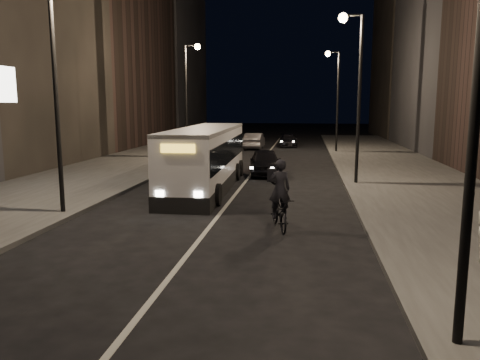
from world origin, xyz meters
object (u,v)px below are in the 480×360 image
(streetlight_right_near, at_px, (464,9))
(streetlight_right_far, at_px, (335,88))
(city_bus, at_px, (206,156))
(streetlight_left_near, at_px, (61,64))
(car_mid, at_px, (254,141))
(streetlight_left_far, at_px, (189,85))
(car_near, at_px, (265,162))
(cyclist_on_bicycle, at_px, (280,206))
(streetlight_right_mid, at_px, (354,76))
(car_far, at_px, (288,140))

(streetlight_right_near, bearing_deg, streetlight_right_far, 90.00)
(streetlight_right_near, xyz_separation_m, city_bus, (-6.93, 14.16, -3.77))
(streetlight_left_near, xyz_separation_m, car_mid, (3.77, 26.79, -4.64))
(streetlight_right_far, xyz_separation_m, car_mid, (-6.89, 2.79, -4.64))
(streetlight_right_near, height_order, car_mid, streetlight_right_near)
(streetlight_right_far, relative_size, streetlight_left_far, 1.00)
(streetlight_right_far, relative_size, car_near, 1.89)
(city_bus, relative_size, cyclist_on_bicycle, 4.74)
(cyclist_on_bicycle, xyz_separation_m, car_near, (-1.49, 11.87, -0.04))
(streetlight_right_mid, height_order, streetlight_left_far, same)
(streetlight_right_far, bearing_deg, streetlight_left_near, -113.96)
(streetlight_right_far, xyz_separation_m, city_bus, (-6.93, -17.84, -3.77))
(streetlight_left_near, relative_size, cyclist_on_bicycle, 3.53)
(streetlight_right_far, bearing_deg, car_near, -109.33)
(streetlight_left_far, distance_m, car_near, 10.34)
(streetlight_right_mid, xyz_separation_m, car_far, (-3.91, 21.51, -4.77))
(city_bus, bearing_deg, streetlight_left_far, 106.06)
(city_bus, xyz_separation_m, car_far, (3.03, 23.35, -1.00))
(car_mid, bearing_deg, cyclist_on_bicycle, 98.50)
(city_bus, height_order, car_far, city_bus)
(car_near, height_order, car_mid, car_near)
(streetlight_left_near, distance_m, car_near, 13.48)
(streetlight_right_far, distance_m, streetlight_left_far, 12.24)
(streetlight_right_near, xyz_separation_m, streetlight_right_mid, (0.00, 16.00, 0.00))
(streetlight_left_near, bearing_deg, streetlight_right_near, -36.88)
(car_far, bearing_deg, streetlight_left_far, -124.31)
(streetlight_right_near, xyz_separation_m, cyclist_on_bicycle, (-3.04, 7.21, -4.60))
(streetlight_left_far, bearing_deg, streetlight_left_near, -90.00)
(streetlight_right_near, distance_m, car_far, 38.01)
(streetlight_right_near, distance_m, streetlight_right_mid, 16.00)
(streetlight_right_near, xyz_separation_m, streetlight_right_far, (0.00, 32.00, 0.00))
(city_bus, height_order, cyclist_on_bicycle, city_bus)
(city_bus, bearing_deg, streetlight_right_near, -65.34)
(streetlight_right_far, height_order, car_mid, streetlight_right_far)
(cyclist_on_bicycle, bearing_deg, car_mid, 82.84)
(car_mid, distance_m, car_far, 4.04)
(cyclist_on_bicycle, distance_m, car_near, 11.96)
(streetlight_right_far, relative_size, cyclist_on_bicycle, 3.53)
(car_far, bearing_deg, cyclist_on_bicycle, -92.24)
(streetlight_right_near, relative_size, streetlight_right_mid, 1.00)
(cyclist_on_bicycle, bearing_deg, streetlight_left_far, 96.97)
(car_mid, height_order, car_far, car_mid)
(streetlight_right_mid, relative_size, car_mid, 1.85)
(streetlight_left_near, height_order, city_bus, streetlight_left_near)
(streetlight_right_near, height_order, streetlight_right_mid, same)
(streetlight_left_far, bearing_deg, cyclist_on_bicycle, -67.91)
(streetlight_right_far, height_order, car_far, streetlight_right_far)
(car_near, bearing_deg, streetlight_right_far, 63.37)
(streetlight_left_far, height_order, car_near, streetlight_left_far)
(streetlight_right_near, relative_size, cyclist_on_bicycle, 3.53)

